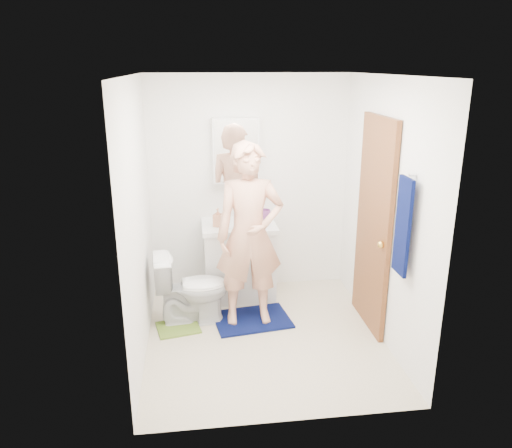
{
  "coord_description": "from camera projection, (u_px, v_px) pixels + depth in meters",
  "views": [
    {
      "loc": [
        -0.62,
        -4.17,
        2.49
      ],
      "look_at": [
        -0.05,
        0.25,
        1.05
      ],
      "focal_mm": 35.0,
      "sensor_mm": 36.0,
      "label": 1
    }
  ],
  "objects": [
    {
      "name": "towel_hook",
      "position": [
        413.0,
        175.0,
        3.85
      ],
      "size": [
        0.06,
        0.02,
        0.02
      ],
      "primitive_type": "cylinder",
      "rotation": [
        0.0,
        1.57,
        0.0
      ],
      "color": "silver",
      "rests_on": "wall_right"
    },
    {
      "name": "vanity_cabinet",
      "position": [
        239.0,
        262.0,
        5.49
      ],
      "size": [
        0.75,
        0.55,
        0.8
      ],
      "primitive_type": "cube",
      "color": "white",
      "rests_on": "floor"
    },
    {
      "name": "bath_mat",
      "position": [
        252.0,
        319.0,
        5.06
      ],
      "size": [
        0.82,
        0.63,
        0.02
      ],
      "primitive_type": "cube",
      "rotation": [
        0.0,
        0.0,
        0.14
      ],
      "color": "#060F41",
      "rests_on": "floor"
    },
    {
      "name": "mirror_panel",
      "position": [
        236.0,
        152.0,
        5.28
      ],
      "size": [
        0.46,
        0.01,
        0.66
      ],
      "primitive_type": "cube",
      "color": "white",
      "rests_on": "wall_back"
    },
    {
      "name": "wall_back",
      "position": [
        249.0,
        185.0,
        5.55
      ],
      "size": [
        2.2,
        0.02,
        2.4
      ],
      "primitive_type": "cube",
      "color": "white",
      "rests_on": "ground"
    },
    {
      "name": "door_knob",
      "position": [
        381.0,
        245.0,
        4.44
      ],
      "size": [
        0.07,
        0.07,
        0.07
      ],
      "primitive_type": "sphere",
      "color": "gold",
      "rests_on": "door"
    },
    {
      "name": "faucet",
      "position": [
        237.0,
        213.0,
        5.51
      ],
      "size": [
        0.03,
        0.03,
        0.12
      ],
      "primitive_type": "cylinder",
      "color": "silver",
      "rests_on": "countertop"
    },
    {
      "name": "man",
      "position": [
        250.0,
        235.0,
        4.78
      ],
      "size": [
        0.66,
        0.44,
        1.8
      ],
      "primitive_type": "imported",
      "rotation": [
        0.0,
        0.0,
        0.02
      ],
      "color": "#E4A080",
      "rests_on": "bath_mat"
    },
    {
      "name": "towel",
      "position": [
        403.0,
        227.0,
        3.98
      ],
      "size": [
        0.03,
        0.24,
        0.8
      ],
      "primitive_type": "cube",
      "color": "#060F41",
      "rests_on": "wall_right"
    },
    {
      "name": "wall_left",
      "position": [
        137.0,
        221.0,
        4.27
      ],
      "size": [
        0.02,
        2.4,
        2.4
      ],
      "primitive_type": "cube",
      "color": "white",
      "rests_on": "ground"
    },
    {
      "name": "floor",
      "position": [
        264.0,
        337.0,
        4.78
      ],
      "size": [
        2.2,
        2.4,
        0.02
      ],
      "primitive_type": "cube",
      "color": "beige",
      "rests_on": "ground"
    },
    {
      "name": "ceiling",
      "position": [
        266.0,
        74.0,
        4.03
      ],
      "size": [
        2.2,
        2.4,
        0.02
      ],
      "primitive_type": "cube",
      "color": "white",
      "rests_on": "ground"
    },
    {
      "name": "wall_right",
      "position": [
        385.0,
        212.0,
        4.54
      ],
      "size": [
        0.02,
        2.4,
        2.4
      ],
      "primitive_type": "cube",
      "color": "white",
      "rests_on": "ground"
    },
    {
      "name": "toilet",
      "position": [
        192.0,
        288.0,
        4.94
      ],
      "size": [
        0.75,
        0.47,
        0.73
      ],
      "primitive_type": "imported",
      "rotation": [
        0.0,
        0.0,
        1.65
      ],
      "color": "white",
      "rests_on": "floor"
    },
    {
      "name": "toothbrush_cup",
      "position": [
        265.0,
        214.0,
        5.5
      ],
      "size": [
        0.17,
        0.17,
        0.11
      ],
      "primitive_type": "imported",
      "rotation": [
        0.0,
        0.0,
        -0.32
      ],
      "color": "#7A387C",
      "rests_on": "countertop"
    },
    {
      "name": "green_rug",
      "position": [
        178.0,
        328.0,
        4.91
      ],
      "size": [
        0.46,
        0.41,
        0.02
      ],
      "primitive_type": "cube",
      "rotation": [
        0.0,
        0.0,
        0.21
      ],
      "color": "olive",
      "rests_on": "floor"
    },
    {
      "name": "door",
      "position": [
        374.0,
        225.0,
        4.73
      ],
      "size": [
        0.05,
        0.8,
        2.05
      ],
      "primitive_type": "cube",
      "color": "brown",
      "rests_on": "ground"
    },
    {
      "name": "countertop",
      "position": [
        239.0,
        226.0,
        5.36
      ],
      "size": [
        0.79,
        0.59,
        0.05
      ],
      "primitive_type": "cube",
      "color": "white",
      "rests_on": "vanity_cabinet"
    },
    {
      "name": "soap_dispenser",
      "position": [
        218.0,
        217.0,
        5.24
      ],
      "size": [
        0.12,
        0.12,
        0.2
      ],
      "primitive_type": "imported",
      "rotation": [
        0.0,
        0.0,
        -0.41
      ],
      "color": "tan",
      "rests_on": "countertop"
    },
    {
      "name": "medicine_cabinet",
      "position": [
        236.0,
        151.0,
        5.34
      ],
      "size": [
        0.5,
        0.12,
        0.7
      ],
      "primitive_type": "cube",
      "color": "white",
      "rests_on": "wall_back"
    },
    {
      "name": "wall_front",
      "position": [
        292.0,
        270.0,
        3.26
      ],
      "size": [
        2.2,
        0.02,
        2.4
      ],
      "primitive_type": "cube",
      "color": "white",
      "rests_on": "ground"
    },
    {
      "name": "sink_basin",
      "position": [
        239.0,
        224.0,
        5.36
      ],
      "size": [
        0.4,
        0.4,
        0.03
      ],
      "primitive_type": "cylinder",
      "color": "white",
      "rests_on": "countertop"
    }
  ]
}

